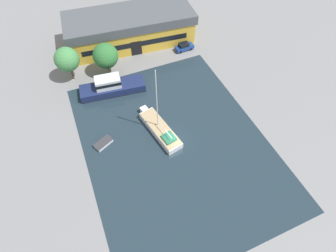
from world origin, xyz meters
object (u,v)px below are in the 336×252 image
at_px(quay_tree_near_building, 106,56).
at_px(small_dinghy, 103,143).
at_px(parked_car, 184,47).
at_px(quay_tree_by_water, 67,60).
at_px(warehouse_building, 130,28).
at_px(motor_cruiser, 111,87).
at_px(sailboat_moored, 160,129).

distance_m(quay_tree_near_building, small_dinghy, 18.43).
bearing_deg(parked_car, quay_tree_by_water, -92.55).
height_order(quay_tree_near_building, parked_car, quay_tree_near_building).
bearing_deg(quay_tree_near_building, quay_tree_by_water, 169.14).
height_order(warehouse_building, parked_car, warehouse_building).
height_order(warehouse_building, quay_tree_by_water, quay_tree_by_water).
height_order(quay_tree_near_building, motor_cruiser, quay_tree_near_building).
relative_size(parked_car, small_dinghy, 1.21).
relative_size(warehouse_building, sailboat_moored, 2.17).
height_order(quay_tree_by_water, parked_car, quay_tree_by_water).
height_order(quay_tree_by_water, small_dinghy, quay_tree_by_water).
bearing_deg(warehouse_building, quay_tree_near_building, -125.75).
relative_size(sailboat_moored, small_dinghy, 3.83).
height_order(sailboat_moored, motor_cruiser, sailboat_moored).
distance_m(sailboat_moored, small_dinghy, 9.86).
relative_size(warehouse_building, parked_car, 6.86).
height_order(parked_car, sailboat_moored, sailboat_moored).
distance_m(parked_car, motor_cruiser, 19.88).
bearing_deg(quay_tree_by_water, sailboat_moored, -59.94).
xyz_separation_m(warehouse_building, motor_cruiser, (-8.80, -14.41, -2.19)).
distance_m(quay_tree_near_building, quay_tree_by_water, 7.37).
relative_size(parked_car, sailboat_moored, 0.32).
relative_size(motor_cruiser, small_dinghy, 3.70).
relative_size(warehouse_building, quay_tree_by_water, 4.03).
height_order(warehouse_building, motor_cruiser, warehouse_building).
bearing_deg(motor_cruiser, sailboat_moored, -151.47).
distance_m(quay_tree_by_water, small_dinghy, 19.03).
bearing_deg(sailboat_moored, small_dinghy, 161.86).
height_order(quay_tree_by_water, motor_cruiser, quay_tree_by_water).
bearing_deg(quay_tree_by_water, motor_cruiser, -46.68).
relative_size(quay_tree_by_water, motor_cruiser, 0.56).
distance_m(quay_tree_by_water, parked_car, 25.47).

